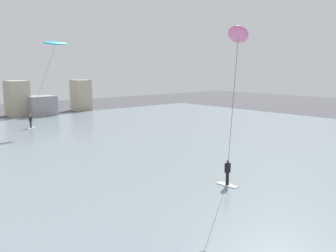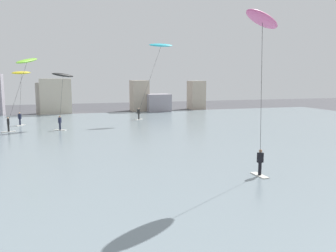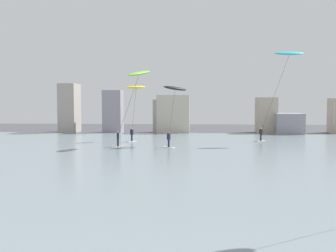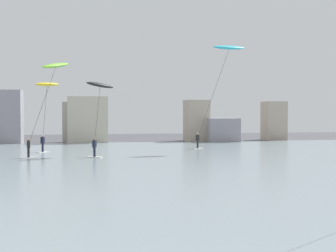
# 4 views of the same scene
# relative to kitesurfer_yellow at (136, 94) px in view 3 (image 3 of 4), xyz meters

# --- Properties ---
(water_bay) EXTENTS (84.00, 52.00, 0.10)m
(water_bay) POSITION_rel_kitesurfer_yellow_xyz_m (8.73, -14.82, -5.69)
(water_bay) COLOR gray
(water_bay) RESTS_ON ground
(far_shore_buildings) EXTENTS (43.89, 5.69, 7.53)m
(far_shore_buildings) POSITION_rel_kitesurfer_yellow_xyz_m (6.12, 12.73, -2.90)
(far_shore_buildings) COLOR #A89E93
(far_shore_buildings) RESTS_ON ground
(kitesurfer_yellow) EXTENTS (2.55, 3.35, 6.70)m
(kitesurfer_yellow) POSITION_rel_kitesurfer_yellow_xyz_m (0.00, 0.00, 0.00)
(kitesurfer_yellow) COLOR silver
(kitesurfer_yellow) RESTS_ON water_bay
(kitesurfer_lime) EXTENTS (4.32, 3.64, 8.18)m
(kitesurfer_lime) POSITION_rel_kitesurfer_yellow_xyz_m (1.11, -6.00, 1.51)
(kitesurfer_lime) COLOR silver
(kitesurfer_lime) RESTS_ON water_bay
(kitesurfer_cyan) EXTENTS (5.07, 3.84, 10.45)m
(kitesurfer_cyan) POSITION_rel_kitesurfer_yellow_xyz_m (17.38, -1.93, 3.68)
(kitesurfer_cyan) COLOR silver
(kitesurfer_cyan) RESTS_ON water_bay
(kitesurfer_black) EXTENTS (2.92, 3.95, 6.57)m
(kitesurfer_black) POSITION_rel_kitesurfer_yellow_xyz_m (4.93, -4.86, -0.10)
(kitesurfer_black) COLOR silver
(kitesurfer_black) RESTS_ON water_bay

